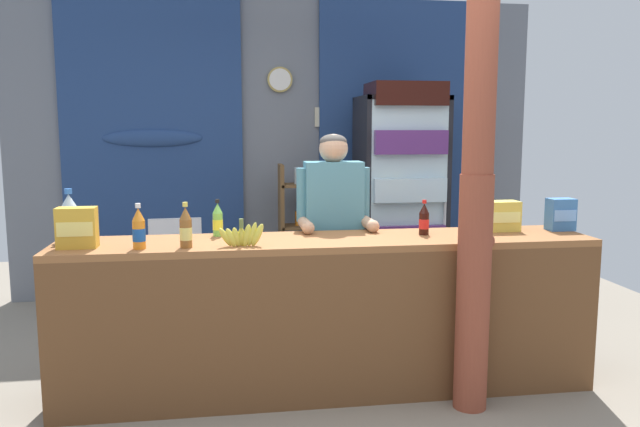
% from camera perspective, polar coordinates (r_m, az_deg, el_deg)
% --- Properties ---
extents(ground_plane, '(6.87, 6.87, 0.00)m').
position_cam_1_polar(ground_plane, '(4.61, -2.06, -12.25)').
color(ground_plane, gray).
extents(back_wall_curtained, '(4.90, 0.22, 2.77)m').
position_cam_1_polar(back_wall_curtained, '(5.95, -3.84, 6.27)').
color(back_wall_curtained, slate).
rests_on(back_wall_curtained, ground).
extents(stall_counter, '(3.17, 0.57, 0.93)m').
position_cam_1_polar(stall_counter, '(3.68, 1.08, -8.07)').
color(stall_counter, '#935B33').
rests_on(stall_counter, ground).
extents(timber_post, '(0.21, 0.19, 2.67)m').
position_cam_1_polar(timber_post, '(3.50, 14.15, 2.57)').
color(timber_post, brown).
rests_on(timber_post, ground).
extents(drink_fridge, '(0.74, 0.66, 1.96)m').
position_cam_1_polar(drink_fridge, '(5.56, 7.40, 2.54)').
color(drink_fridge, black).
rests_on(drink_fridge, ground).
extents(bottle_shelf_rack, '(0.48, 0.28, 1.26)m').
position_cam_1_polar(bottle_shelf_rack, '(5.68, -1.37, -1.52)').
color(bottle_shelf_rack, brown).
rests_on(bottle_shelf_rack, ground).
extents(plastic_lawn_chair, '(0.47, 0.47, 0.86)m').
position_cam_1_polar(plastic_lawn_chair, '(5.09, -13.01, -4.73)').
color(plastic_lawn_chair, silver).
rests_on(plastic_lawn_chair, ground).
extents(shopkeeper, '(0.49, 0.42, 1.54)m').
position_cam_1_polar(shopkeeper, '(4.14, 1.24, -0.75)').
color(shopkeeper, '#28282D').
rests_on(shopkeeper, ground).
extents(soda_bottle_water, '(0.10, 0.10, 0.30)m').
position_cam_1_polar(soda_bottle_water, '(3.90, -21.90, -0.44)').
color(soda_bottle_water, silver).
rests_on(soda_bottle_water, stall_counter).
extents(soda_bottle_lime_soda, '(0.06, 0.06, 0.22)m').
position_cam_1_polar(soda_bottle_lime_soda, '(3.83, -9.33, -0.63)').
color(soda_bottle_lime_soda, '#75C64C').
rests_on(soda_bottle_lime_soda, stall_counter).
extents(soda_bottle_cola, '(0.06, 0.06, 0.22)m').
position_cam_1_polar(soda_bottle_cola, '(3.88, 9.48, -0.58)').
color(soda_bottle_cola, black).
rests_on(soda_bottle_cola, stall_counter).
extents(soda_bottle_iced_tea, '(0.07, 0.07, 0.25)m').
position_cam_1_polar(soda_bottle_iced_tea, '(3.49, -12.17, -1.35)').
color(soda_bottle_iced_tea, brown).
rests_on(soda_bottle_iced_tea, stall_counter).
extents(soda_bottle_orange_soda, '(0.07, 0.07, 0.25)m').
position_cam_1_polar(soda_bottle_orange_soda, '(3.51, -16.22, -1.42)').
color(soda_bottle_orange_soda, orange).
rests_on(soda_bottle_orange_soda, stall_counter).
extents(snack_box_choco_powder, '(0.21, 0.11, 0.22)m').
position_cam_1_polar(snack_box_choco_powder, '(3.65, -21.32, -1.22)').
color(snack_box_choco_powder, gold).
rests_on(snack_box_choco_powder, stall_counter).
extents(snack_box_biscuit, '(0.16, 0.12, 0.20)m').
position_cam_1_polar(snack_box_biscuit, '(4.27, 21.13, -0.08)').
color(snack_box_biscuit, '#3D75B7').
rests_on(snack_box_biscuit, stall_counter).
extents(snack_box_instant_noodle, '(0.24, 0.13, 0.19)m').
position_cam_1_polar(snack_box_instant_noodle, '(4.13, 16.11, -0.22)').
color(snack_box_instant_noodle, '#EAD14C').
rests_on(snack_box_instant_noodle, stall_counter).
extents(banana_bunch, '(0.27, 0.05, 0.16)m').
position_cam_1_polar(banana_bunch, '(3.48, -7.12, -2.04)').
color(banana_bunch, '#DBCC42').
rests_on(banana_bunch, stall_counter).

